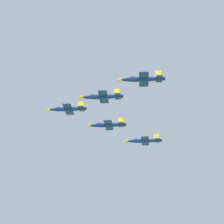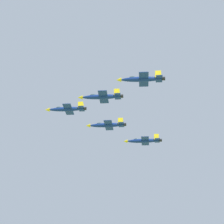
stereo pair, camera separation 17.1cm
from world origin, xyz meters
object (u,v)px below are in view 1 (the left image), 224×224
(jet_right_wingman, at_px, (107,125))
(jet_lead, at_px, (67,109))
(jet_left_wingman, at_px, (101,97))
(jet_left_outer, at_px, (142,79))
(jet_right_outer, at_px, (143,141))

(jet_right_wingman, bearing_deg, jet_lead, 41.12)
(jet_lead, xyz_separation_m, jet_right_wingman, (15.74, -7.54, -1.56))
(jet_lead, height_order, jet_left_wingman, jet_lead)
(jet_left_outer, bearing_deg, jet_right_outer, -90.46)
(jet_left_wingman, xyz_separation_m, jet_right_outer, (36.40, 1.66, -2.26))
(jet_left_wingman, height_order, jet_left_outer, jet_left_wingman)
(jet_lead, distance_m, jet_left_outer, 34.95)
(jet_lead, height_order, jet_right_wingman, jet_lead)
(jet_right_wingman, bearing_deg, jet_right_outer, -138.88)
(jet_left_wingman, xyz_separation_m, jet_right_wingman, (20.65, 9.21, -0.19))
(jet_right_wingman, bearing_deg, jet_left_wingman, 90.75)
(jet_left_outer, distance_m, jet_right_outer, 45.27)
(jet_right_outer, bearing_deg, jet_left_wingman, 69.44)
(jet_left_wingman, distance_m, jet_right_outer, 36.50)
(jet_lead, bearing_deg, jet_left_wingman, 140.13)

